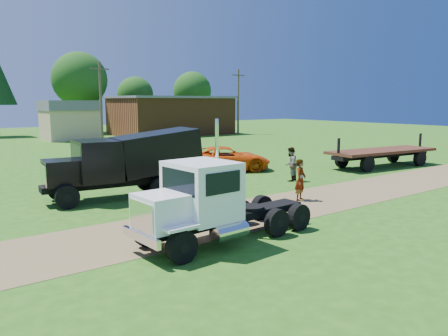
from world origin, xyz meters
TOP-DOWN VIEW (x-y plane):
  - ground at (0.00, 0.00)m, footprint 140.00×140.00m
  - dirt_track at (0.00, 0.00)m, footprint 120.00×4.20m
  - white_semi_tractor at (-5.20, -2.16)m, footprint 6.73×2.59m
  - black_dump_truck at (-4.02, 5.91)m, footprint 7.65×3.05m
  - orange_pickup at (4.51, 9.46)m, footprint 6.43×4.82m
  - flatbed_trailer at (14.41, 4.34)m, footprint 8.87×3.54m
  - spectator_a at (1.96, 0.40)m, footprint 0.83×0.71m
  - spectator_b at (5.20, 4.22)m, footprint 1.18×1.06m
  - brick_building at (18.00, 40.00)m, footprint 15.40×10.40m
  - tan_shed at (4.00, 40.00)m, footprint 6.20×5.40m
  - utility_poles at (6.00, 35.00)m, footprint 42.20×0.28m
  - tree_row at (2.61, 50.90)m, footprint 56.53×10.81m

SIDE VIEW (x-z plane):
  - ground at x=0.00m, z-range 0.00..0.00m
  - dirt_track at x=0.00m, z-range 0.00..0.01m
  - orange_pickup at x=4.51m, z-range 0.00..1.62m
  - flatbed_trailer at x=14.41m, z-range -0.16..2.05m
  - spectator_a at x=1.96m, z-range 0.00..1.94m
  - spectator_b at x=5.20m, z-range 0.00..1.98m
  - white_semi_tractor at x=-5.20m, z-range -0.64..3.38m
  - black_dump_truck at x=-4.02m, z-range 0.16..3.42m
  - tan_shed at x=4.00m, z-range 0.07..4.77m
  - brick_building at x=18.00m, z-range 0.01..5.31m
  - utility_poles at x=6.00m, z-range 0.21..9.21m
  - tree_row at x=2.61m, z-range 1.02..12.95m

